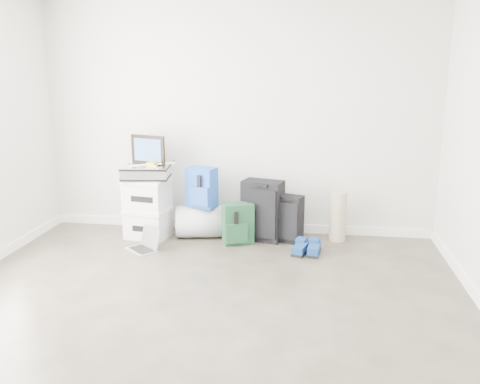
# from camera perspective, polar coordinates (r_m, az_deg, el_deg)

# --- Properties ---
(ground) EXTENTS (5.00, 5.00, 0.00)m
(ground) POSITION_cam_1_polar(r_m,az_deg,el_deg) (3.85, -5.93, -15.69)
(ground) COLOR #342D26
(ground) RESTS_ON ground
(room_envelope) EXTENTS (4.52, 5.02, 2.71)m
(room_envelope) POSITION_cam_1_polar(r_m,az_deg,el_deg) (3.37, -6.59, 10.88)
(room_envelope) COLOR silver
(room_envelope) RESTS_ON ground
(boxes_stack) EXTENTS (0.54, 0.46, 0.68)m
(boxes_stack) POSITION_cam_1_polar(r_m,az_deg,el_deg) (5.85, -10.33, -1.76)
(boxes_stack) COLOR silver
(boxes_stack) RESTS_ON ground
(briefcase) EXTENTS (0.54, 0.42, 0.15)m
(briefcase) POSITION_cam_1_polar(r_m,az_deg,el_deg) (5.75, -10.51, 2.19)
(briefcase) COLOR #B2B2B7
(briefcase) RESTS_ON boxes_stack
(painting) EXTENTS (0.43, 0.17, 0.33)m
(painting) POSITION_cam_1_polar(r_m,az_deg,el_deg) (5.80, -10.31, 4.68)
(painting) COLOR black
(painting) RESTS_ON briefcase
(drone) EXTENTS (0.46, 0.46, 0.05)m
(drone) POSITION_cam_1_polar(r_m,az_deg,el_deg) (5.69, -9.85, 3.08)
(drone) COLOR gold
(drone) RESTS_ON briefcase
(duffel_bag) EXTENTS (0.64, 0.46, 0.36)m
(duffel_bag) POSITION_cam_1_polar(r_m,az_deg,el_deg) (5.81, -4.21, -3.33)
(duffel_bag) COLOR #9DA0A5
(duffel_bag) RESTS_ON ground
(blue_backpack) EXTENTS (0.37, 0.32, 0.45)m
(blue_backpack) POSITION_cam_1_polar(r_m,az_deg,el_deg) (5.68, -4.35, 0.42)
(blue_backpack) COLOR #1849A1
(blue_backpack) RESTS_ON duffel_bag
(large_suitcase) EXTENTS (0.49, 0.38, 0.68)m
(large_suitcase) POSITION_cam_1_polar(r_m,az_deg,el_deg) (5.66, 2.54, -2.10)
(large_suitcase) COLOR black
(large_suitcase) RESTS_ON ground
(green_backpack) EXTENTS (0.37, 0.33, 0.45)m
(green_backpack) POSITION_cam_1_polar(r_m,az_deg,el_deg) (5.57, -0.24, -3.65)
(green_backpack) COLOR #123420
(green_backpack) RESTS_ON ground
(carry_on) EXTENTS (0.38, 0.31, 0.52)m
(carry_on) POSITION_cam_1_polar(r_m,az_deg,el_deg) (5.65, 5.31, -3.00)
(carry_on) COLOR black
(carry_on) RESTS_ON ground
(shoes) EXTENTS (0.31, 0.32, 0.10)m
(shoes) POSITION_cam_1_polar(r_m,az_deg,el_deg) (5.37, 7.59, -6.35)
(shoes) COLOR black
(shoes) RESTS_ON ground
(rolled_rug) EXTENTS (0.18, 0.18, 0.56)m
(rolled_rug) POSITION_cam_1_polar(r_m,az_deg,el_deg) (5.75, 10.95, -2.71)
(rolled_rug) COLOR tan
(rolled_rug) RESTS_ON ground
(laptop) EXTENTS (0.40, 0.40, 0.23)m
(laptop) POSITION_cam_1_polar(r_m,az_deg,el_deg) (5.52, -10.60, -5.84)
(laptop) COLOR silver
(laptop) RESTS_ON ground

